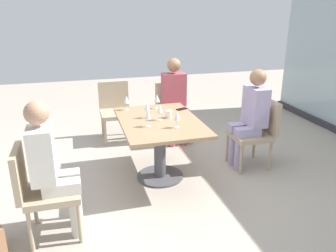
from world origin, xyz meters
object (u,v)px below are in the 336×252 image
Objects in this scene: person_far_left at (175,97)px; chair_front_right at (40,186)px; wine_glass_1 at (126,100)px; wine_glass_2 at (148,115)px; coffee_cup at (169,114)px; cell_phone_on_table at (182,109)px; chair_far_left at (173,108)px; wine_glass_4 at (157,98)px; wine_glass_3 at (177,116)px; dining_table_main at (160,135)px; person_front_right at (51,164)px; chair_near_window at (257,129)px; chair_side_end at (115,107)px; person_near_window at (250,114)px; wine_glass_0 at (160,109)px; wine_glass_5 at (147,107)px.

chair_front_right is at bearing -43.91° from person_far_left.
wine_glass_1 and wine_glass_2 have the same top height.
wine_glass_1 is 0.69m from wine_glass_2.
cell_phone_on_table is at bearing 138.40° from coffee_cup.
chair_front_right is 1.00× the size of chair_far_left.
wine_glass_4 is at bearing -30.63° from chair_far_left.
wine_glass_3 is (0.79, 0.42, 0.00)m from wine_glass_1.
person_front_right is at bearing -56.00° from dining_table_main.
wine_glass_2 is 1.00× the size of wine_glass_4.
coffee_cup is (-0.06, -1.14, 0.28)m from chair_near_window.
person_front_right reaches higher than dining_table_main.
chair_side_end is 0.69× the size of person_front_right.
person_near_window is at bearing 86.71° from coffee_cup.
chair_far_left is at bearing 156.73° from dining_table_main.
chair_near_window is 0.69× the size of person_near_window.
dining_table_main is 1.18m from person_far_left.
wine_glass_3 is at bearing 14.66° from chair_side_end.
wine_glass_1 is at bearing 143.02° from chair_front_right.
wine_glass_2 reaches higher than chair_front_right.
wine_glass_1 and wine_glass_3 have the same top height.
chair_side_end is at bearing -161.69° from coffee_cup.
chair_near_window is 4.70× the size of wine_glass_4.
wine_glass_0 reaches higher than chair_near_window.
cell_phone_on_table is at bearing 113.78° from wine_glass_5.
wine_glass_4 is at bearing -134.63° from cell_phone_on_table.
person_front_right is at bearing -68.83° from wine_glass_3.
person_front_right reaches higher than cell_phone_on_table.
person_front_right is 1.38m from wine_glass_3.
wine_glass_1 is (-0.50, -0.30, 0.00)m from wine_glass_0.
chair_far_left and chair_near_window have the same top height.
wine_glass_2 is (1.62, 0.16, 0.37)m from chair_side_end.
wine_glass_3 is at bearing -44.61° from cell_phone_on_table.
chair_front_right is 4.70× the size of wine_glass_0.
person_far_left reaches higher than coffee_cup.
dining_table_main is 6.96× the size of wine_glass_5.
wine_glass_4 reaches higher than chair_front_right.
wine_glass_4 is at bearing 170.08° from wine_glass_0.
person_front_right and person_far_left have the same top height.
wine_glass_3 reaches higher than chair_far_left.
chair_far_left is 4.70× the size of wine_glass_0.
wine_glass_2 is at bearing -82.60° from person_near_window.
coffee_cup is at bearing 121.11° from chair_front_right.
chair_far_left is 4.70× the size of wine_glass_3.
wine_glass_4 is (0.04, 0.38, 0.00)m from wine_glass_1.
person_front_right reaches higher than chair_side_end.
person_near_window reaches higher than wine_glass_0.
wine_glass_3 is (0.29, 0.12, 0.31)m from dining_table_main.
chair_front_right is at bearing -58.89° from coffee_cup.
wine_glass_3 is 1.00× the size of wine_glass_5.
person_near_window is 1.29m from wine_glass_5.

